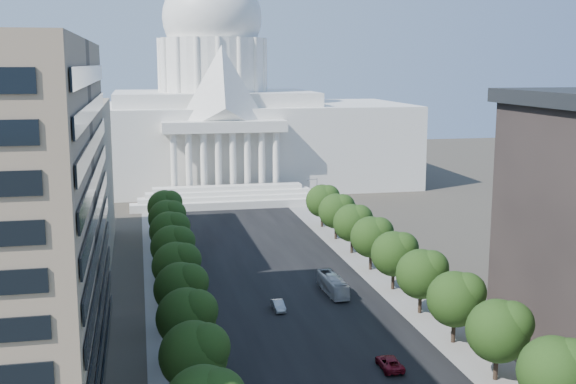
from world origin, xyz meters
TOP-DOWN VIEW (x-y plane):
  - road_asphalt at (0.00, 90.00)m, footprint 30.00×260.00m
  - sidewalk_left at (-19.00, 90.00)m, footprint 8.00×260.00m
  - sidewalk_right at (19.00, 90.00)m, footprint 8.00×260.00m
  - capitol at (0.00, 184.89)m, footprint 120.00×56.00m
  - office_block_left_far at (-48.00, 100.00)m, footprint 38.00×52.00m
  - tree_l_c at (-17.66, 35.81)m, footprint 7.79×7.60m
  - tree_l_d at (-17.66, 47.81)m, footprint 7.79×7.60m
  - tree_l_e at (-17.66, 59.81)m, footprint 7.79×7.60m
  - tree_l_f at (-17.66, 71.81)m, footprint 7.79×7.60m
  - tree_l_g at (-17.66, 83.81)m, footprint 7.79×7.60m
  - tree_l_h at (-17.66, 95.81)m, footprint 7.79×7.60m
  - tree_l_i at (-17.66, 107.81)m, footprint 7.79×7.60m
  - tree_l_j at (-17.66, 119.81)m, footprint 7.79×7.60m
  - tree_r_b at (18.34, 23.81)m, footprint 7.79×7.60m
  - tree_r_c at (18.34, 35.81)m, footprint 7.79×7.60m
  - tree_r_d at (18.34, 47.81)m, footprint 7.79×7.60m
  - tree_r_e at (18.34, 59.81)m, footprint 7.79×7.60m
  - tree_r_f at (18.34, 71.81)m, footprint 7.79×7.60m
  - tree_r_g at (18.34, 83.81)m, footprint 7.79×7.60m
  - tree_r_h at (18.34, 95.81)m, footprint 7.79×7.60m
  - tree_r_i at (18.34, 107.81)m, footprint 7.79×7.60m
  - tree_r_j at (18.34, 119.81)m, footprint 7.79×7.60m
  - streetlight_b at (19.90, 35.00)m, footprint 2.61×0.44m
  - streetlight_c at (19.90, 60.00)m, footprint 2.61×0.44m
  - streetlight_d at (19.90, 85.00)m, footprint 2.61×0.44m
  - streetlight_e at (19.90, 110.00)m, footprint 2.61×0.44m
  - streetlight_f at (19.90, 135.00)m, footprint 2.61×0.44m
  - car_silver at (-2.89, 65.54)m, footprint 1.73×4.63m
  - car_red at (6.58, 41.52)m, footprint 2.57×5.45m
  - car_dark_b at (-13.50, 81.53)m, footprint 2.47×5.10m
  - city_bus at (7.47, 71.78)m, footprint 2.83×10.85m

SIDE VIEW (x-z plane):
  - road_asphalt at x=0.00m, z-range -0.01..0.01m
  - sidewalk_left at x=-19.00m, z-range -0.01..0.01m
  - sidewalk_right at x=19.00m, z-range -0.01..0.01m
  - car_dark_b at x=-13.50m, z-range 0.00..1.43m
  - car_red at x=6.58m, z-range 0.00..1.50m
  - car_silver at x=-2.89m, z-range 0.00..1.51m
  - city_bus at x=7.47m, z-range 0.00..3.00m
  - streetlight_b at x=19.90m, z-range 1.32..10.32m
  - streetlight_c at x=19.90m, z-range 1.32..10.32m
  - streetlight_d at x=19.90m, z-range 1.32..10.32m
  - streetlight_e at x=19.90m, z-range 1.32..10.32m
  - streetlight_f at x=19.90m, z-range 1.32..10.32m
  - tree_l_c at x=-17.66m, z-range 1.47..11.44m
  - tree_l_d at x=-17.66m, z-range 1.47..11.44m
  - tree_l_e at x=-17.66m, z-range 1.47..11.44m
  - tree_l_f at x=-17.66m, z-range 1.47..11.44m
  - tree_l_g at x=-17.66m, z-range 1.47..11.44m
  - tree_l_h at x=-17.66m, z-range 1.47..11.44m
  - tree_l_i at x=-17.66m, z-range 1.47..11.44m
  - tree_l_j at x=-17.66m, z-range 1.47..11.44m
  - tree_r_b at x=18.34m, z-range 1.47..11.44m
  - tree_r_c at x=18.34m, z-range 1.47..11.44m
  - tree_r_d at x=18.34m, z-range 1.47..11.44m
  - tree_r_e at x=18.34m, z-range 1.47..11.44m
  - tree_r_f at x=18.34m, z-range 1.47..11.44m
  - tree_r_g at x=18.34m, z-range 1.47..11.44m
  - tree_r_h at x=18.34m, z-range 1.47..11.44m
  - tree_r_i at x=18.34m, z-range 1.47..11.44m
  - tree_r_j at x=18.34m, z-range 1.47..11.44m
  - office_block_left_far at x=-48.00m, z-range 0.00..30.00m
  - capitol at x=0.00m, z-range -16.49..56.51m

